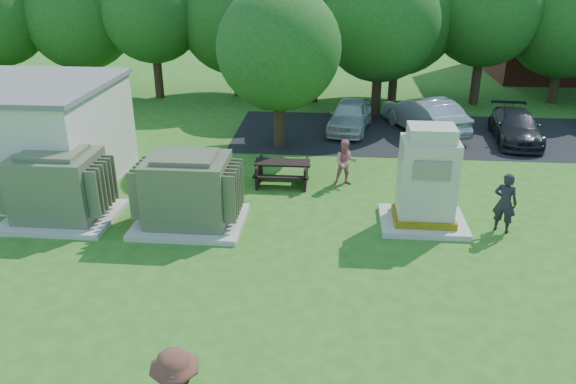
# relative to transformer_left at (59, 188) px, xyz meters

# --- Properties ---
(ground) EXTENTS (120.00, 120.00, 0.00)m
(ground) POSITION_rel_transformer_left_xyz_m (6.50, -4.50, -0.97)
(ground) COLOR #2D6619
(ground) RESTS_ON ground
(parking_strip) EXTENTS (20.00, 6.00, 0.01)m
(parking_strip) POSITION_rel_transformer_left_xyz_m (13.50, 9.00, -0.96)
(parking_strip) COLOR #232326
(parking_strip) RESTS_ON ground
(transformer_left) EXTENTS (3.00, 2.40, 2.07)m
(transformer_left) POSITION_rel_transformer_left_xyz_m (0.00, 0.00, 0.00)
(transformer_left) COLOR beige
(transformer_left) RESTS_ON ground
(transformer_right) EXTENTS (3.00, 2.40, 2.07)m
(transformer_right) POSITION_rel_transformer_left_xyz_m (3.70, 0.00, 0.00)
(transformer_right) COLOR beige
(transformer_right) RESTS_ON ground
(generator_cabinet) EXTENTS (2.35, 1.92, 2.86)m
(generator_cabinet) POSITION_rel_transformer_left_xyz_m (10.20, 0.55, 0.28)
(generator_cabinet) COLOR beige
(generator_cabinet) RESTS_ON ground
(picnic_table) EXTENTS (1.79, 1.34, 0.76)m
(picnic_table) POSITION_rel_transformer_left_xyz_m (5.99, 3.20, -0.49)
(picnic_table) COLOR black
(picnic_table) RESTS_ON ground
(person_by_generator) EXTENTS (0.74, 0.65, 1.69)m
(person_by_generator) POSITION_rel_transformer_left_xyz_m (12.29, 0.33, -0.12)
(person_by_generator) COLOR black
(person_by_generator) RESTS_ON ground
(person_at_picnic) EXTENTS (0.80, 0.65, 1.52)m
(person_at_picnic) POSITION_rel_transformer_left_xyz_m (8.04, 3.30, -0.21)
(person_at_picnic) COLOR #CD6C76
(person_at_picnic) RESTS_ON ground
(car_white) EXTENTS (2.17, 4.05, 1.31)m
(car_white) POSITION_rel_transformer_left_xyz_m (8.28, 9.35, -0.31)
(car_white) COLOR silver
(car_white) RESTS_ON ground
(car_silver_a) EXTENTS (3.33, 4.80, 1.50)m
(car_silver_a) POSITION_rel_transformer_left_xyz_m (11.37, 9.33, -0.22)
(car_silver_a) COLOR #ABABB0
(car_silver_a) RESTS_ON ground
(car_dark) EXTENTS (2.01, 4.22, 1.19)m
(car_dark) POSITION_rel_transformer_left_xyz_m (14.86, 8.48, -0.38)
(car_dark) COLOR black
(car_dark) RESTS_ON ground
(tree_row) EXTENTS (41.30, 13.30, 7.30)m
(tree_row) POSITION_rel_transformer_left_xyz_m (8.25, 14.00, 3.18)
(tree_row) COLOR #47301E
(tree_row) RESTS_ON ground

